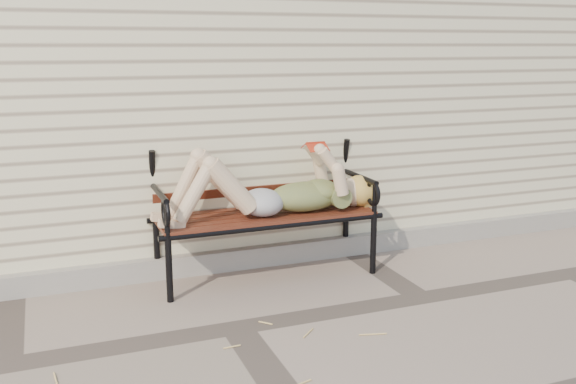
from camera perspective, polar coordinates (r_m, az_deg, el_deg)
name	(u,v)px	position (r m, az deg, el deg)	size (l,w,h in m)	color
ground	(237,328)	(3.83, -4.56, -11.93)	(80.00, 80.00, 0.00)	gray
house_wall	(144,56)	(6.41, -12.69, 11.72)	(8.00, 4.00, 3.00)	beige
foundation_strip	(198,264)	(4.67, -8.01, -6.32)	(8.00, 0.10, 0.15)	gray
garden_bench	(261,190)	(4.53, -2.40, 0.15)	(1.66, 0.66, 1.08)	black
reading_woman	(269,189)	(4.41, -1.69, 0.27)	(1.57, 0.36, 0.49)	#092D43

